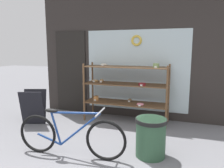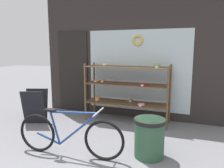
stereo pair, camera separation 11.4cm
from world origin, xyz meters
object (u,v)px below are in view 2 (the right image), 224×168
display_case (126,86)px  bicycle (69,135)px  sandwich_board (35,107)px  trash_bin (149,136)px

display_case → bicycle: 1.98m
bicycle → sandwich_board: (-1.50, 1.05, 0.04)m
display_case → bicycle: bearing=-101.0°
sandwich_board → trash_bin: bearing=-32.4°
display_case → sandwich_board: display_case is taller
sandwich_board → trash_bin: 2.76m
bicycle → sandwich_board: sandwich_board is taller
display_case → sandwich_board: size_ratio=2.51×
bicycle → sandwich_board: bearing=139.9°
display_case → sandwich_board: bearing=-155.9°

